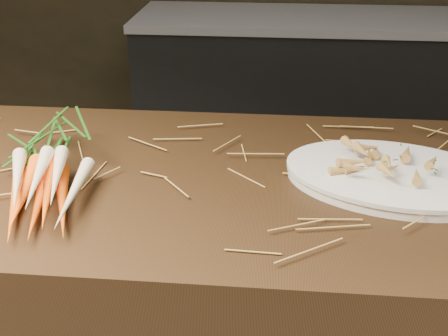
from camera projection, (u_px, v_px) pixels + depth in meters
name	position (u px, v px, depth m)	size (l,w,h in m)	color
back_counter	(310.00, 95.00, 3.01)	(1.82, 0.62, 0.84)	black
straw_bedding	(220.00, 172.00, 1.14)	(1.40, 0.60, 0.02)	olive
root_veg_bunch	(46.00, 159.00, 1.12)	(0.26, 0.48, 0.09)	#EE550E
serving_platter	(393.00, 178.00, 1.11)	(0.42, 0.28, 0.02)	white
roasted_veg_heap	(396.00, 162.00, 1.10)	(0.21, 0.15, 0.05)	#A6793A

